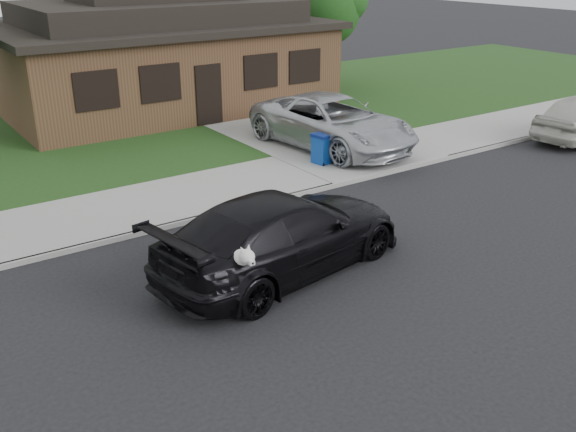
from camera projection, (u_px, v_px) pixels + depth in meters
ground at (293, 274)px, 12.76m from camera, size 120.00×120.00×0.00m
sidewalk at (183, 197)px, 16.54m from camera, size 60.00×3.00×0.12m
curb at (210, 216)px, 15.40m from camera, size 60.00×0.12×0.12m
lawn at (83, 131)px, 22.63m from camera, size 60.00×13.00×0.13m
driveway at (271, 124)px, 23.48m from camera, size 4.50×13.00×0.14m
sedan at (282, 234)px, 12.59m from camera, size 5.83×3.17×1.60m
minivan at (333, 122)px, 20.18m from camera, size 3.21×6.05×1.62m
recycling_bin at (323, 148)px, 18.82m from camera, size 0.62×0.62×0.90m
house at (160, 55)px, 25.45m from camera, size 12.60×8.60×4.65m
tree_1 at (332, 5)px, 28.64m from camera, size 3.15×3.00×5.25m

